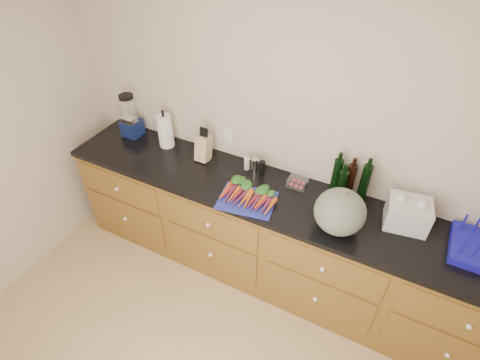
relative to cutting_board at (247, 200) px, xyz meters
The scene contains 15 objects.
wall_back 0.63m from the cutting_board, 67.41° to the left, with size 4.10×0.05×2.60m, color beige.
cabinets 0.56m from the cutting_board, 37.70° to the left, with size 3.60×0.64×0.90m.
countertop 0.26m from the cutting_board, 38.42° to the left, with size 3.64×0.62×0.04m, color black.
cutting_board is the anchor object (origin of this frame).
carrots 0.04m from the cutting_board, 90.00° to the left, with size 0.41×0.28×0.05m.
squash 0.67m from the cutting_board, ahead, with size 0.34×0.34×0.30m, color #516151.
blender_appliance 1.36m from the cutting_board, 166.38° to the left, with size 0.15×0.15×0.39m.
paper_towel 1.00m from the cutting_board, 161.18° to the left, with size 0.13×0.13×0.29m, color white.
knife_block 0.63m from the cutting_board, 151.34° to the left, with size 0.11×0.11×0.21m, color tan.
grinder_salt 0.38m from the cutting_board, 116.80° to the left, with size 0.05×0.05×0.10m, color silver.
grinder_pepper 0.35m from the cutting_board, 96.38° to the left, with size 0.05×0.05×0.12m, color black.
canister_chrome 0.36m from the cutting_board, 106.64° to the left, with size 0.05×0.05×0.12m, color silver.
tomato_box 0.42m from the cutting_board, 51.29° to the left, with size 0.14×0.11×0.07m, color white.
bottles 0.74m from the cutting_board, 30.70° to the left, with size 0.26×0.14×0.32m.
grocery_bag 1.09m from the cutting_board, 14.93° to the left, with size 0.27×0.22×0.20m, color silver, non-canonical shape.
Camera 1 is at (0.67, -0.66, 2.81)m, focal length 28.00 mm.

